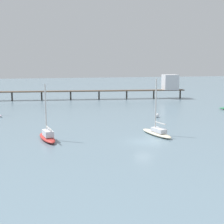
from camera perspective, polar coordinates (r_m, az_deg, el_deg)
The scene contains 6 objects.
ground_plane at distance 46.82m, azimuth 5.79°, elevation -5.48°, with size 400.00×400.00×0.00m, color slate.
pier at distance 102.34m, azimuth 5.41°, elevation 4.92°, with size 65.59×10.82×7.81m.
sailboat_cream at distance 50.98m, azimuth 8.27°, elevation -3.61°, with size 3.50×7.65×9.20m.
sailboat_red at distance 48.31m, azimuth -11.81°, elevation -4.33°, with size 3.06×7.04×8.52m.
mooring_buoy_inner at distance 67.53m, azimuth 8.30°, elevation -0.64°, with size 0.89×0.89×0.89m, color silver.
mooring_buoy_near at distance 71.15m, azimuth -19.81°, elevation -0.73°, with size 0.55×0.55×0.55m, color silver.
Camera 1 is at (-15.41, -42.62, 11.72)m, focal length 49.68 mm.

